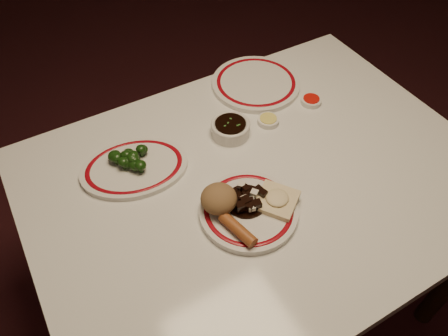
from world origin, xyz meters
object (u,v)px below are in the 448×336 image
(rice_mound, at_px, (219,199))
(spring_roll, at_px, (238,229))
(main_plate, at_px, (248,210))
(fried_wonton, at_px, (277,200))
(dining_table, at_px, (259,197))
(broccoli_plate, at_px, (134,167))
(soy_bowl, at_px, (230,129))
(stirfry_heap, at_px, (247,200))
(broccoli_pile, at_px, (129,159))

(rice_mound, distance_m, spring_roll, 0.09)
(main_plate, xyz_separation_m, spring_roll, (-0.06, -0.05, 0.02))
(rice_mound, bearing_deg, fried_wonton, -24.54)
(spring_roll, distance_m, fried_wonton, 0.13)
(dining_table, height_order, broccoli_plate, broccoli_plate)
(broccoli_plate, bearing_deg, main_plate, -55.37)
(dining_table, xyz_separation_m, main_plate, (-0.09, -0.09, 0.10))
(soy_bowl, bearing_deg, dining_table, -92.94)
(stirfry_heap, height_order, broccoli_pile, broccoli_pile)
(main_plate, xyz_separation_m, broccoli_plate, (-0.19, 0.27, -0.00))
(broccoli_pile, bearing_deg, dining_table, -34.12)
(broccoli_pile, bearing_deg, spring_roll, -67.59)
(dining_table, relative_size, spring_roll, 11.55)
(dining_table, bearing_deg, broccoli_plate, 146.63)
(stirfry_heap, bearing_deg, soy_bowl, 68.27)
(spring_roll, distance_m, broccoli_plate, 0.34)
(spring_roll, distance_m, soy_bowl, 0.35)
(dining_table, height_order, broccoli_pile, broccoli_pile)
(rice_mound, relative_size, fried_wonton, 0.67)
(dining_table, bearing_deg, fried_wonton, -103.20)
(fried_wonton, xyz_separation_m, stirfry_heap, (-0.06, 0.04, 0.00))
(spring_roll, bearing_deg, dining_table, 27.81)
(stirfry_heap, xyz_separation_m, broccoli_pile, (-0.20, 0.26, 0.01))
(dining_table, distance_m, stirfry_heap, 0.17)
(stirfry_heap, bearing_deg, rice_mound, 160.12)
(dining_table, relative_size, main_plate, 4.85)
(main_plate, distance_m, fried_wonton, 0.07)
(main_plate, relative_size, fried_wonton, 1.87)
(main_plate, height_order, broccoli_plate, main_plate)
(dining_table, xyz_separation_m, broccoli_pile, (-0.29, 0.20, 0.13))
(stirfry_heap, bearing_deg, dining_table, 37.78)
(fried_wonton, bearing_deg, broccoli_pile, 131.37)
(broccoli_pile, bearing_deg, rice_mound, -60.82)
(soy_bowl, bearing_deg, broccoli_plate, 178.16)
(dining_table, bearing_deg, broccoli_pile, 145.88)
(main_plate, height_order, broccoli_pile, broccoli_pile)
(spring_roll, bearing_deg, soy_bowl, 49.27)
(dining_table, xyz_separation_m, stirfry_heap, (-0.09, -0.07, 0.12))
(broccoli_plate, height_order, soy_bowl, soy_bowl)
(spring_roll, xyz_separation_m, broccoli_pile, (-0.14, 0.33, 0.01))
(main_plate, bearing_deg, stirfry_heap, 71.96)
(dining_table, height_order, rice_mound, rice_mound)
(dining_table, relative_size, soy_bowl, 10.92)
(fried_wonton, relative_size, stirfry_heap, 1.24)
(rice_mound, distance_m, broccoli_pile, 0.28)
(stirfry_heap, bearing_deg, broccoli_pile, 127.10)
(main_plate, height_order, spring_roll, spring_roll)
(spring_roll, relative_size, soy_bowl, 0.95)
(rice_mound, relative_size, broccoli_pile, 0.83)
(fried_wonton, bearing_deg, spring_roll, -167.71)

